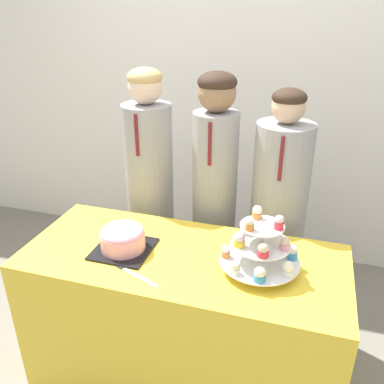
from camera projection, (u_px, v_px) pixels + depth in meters
name	position (u px, v px, depth m)	size (l,w,h in m)	color
wall_back	(244.00, 69.00, 2.71)	(9.00, 0.06, 2.70)	silver
table	(183.00, 319.00, 1.97)	(1.45, 0.61, 0.73)	yellow
round_cake	(123.00, 238.00, 1.82)	(0.25, 0.25, 0.13)	black
cake_knife	(125.00, 269.00, 1.71)	(0.27, 0.12, 0.01)	silver
cupcake_stand	(261.00, 247.00, 1.67)	(0.34, 0.34, 0.27)	silver
student_0	(151.00, 201.00, 2.37)	(0.27, 0.27, 1.46)	#939399
student_1	(214.00, 206.00, 2.26)	(0.24, 0.25, 1.46)	#939399
student_2	(276.00, 226.00, 2.20)	(0.29, 0.30, 1.40)	#939399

